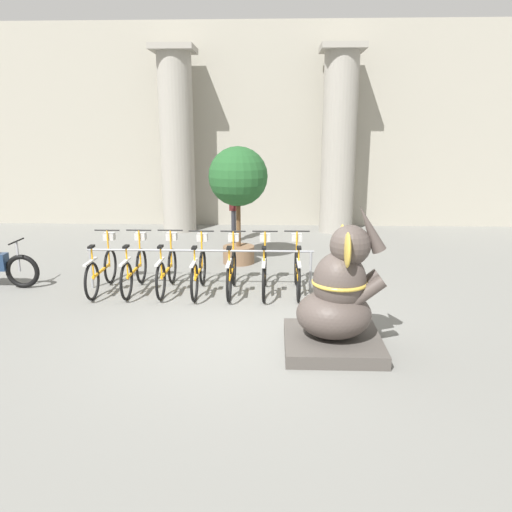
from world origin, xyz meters
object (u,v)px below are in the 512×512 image
at_px(bicycle_1, 135,269).
at_px(bicycle_5, 264,270).
at_px(bicycle_2, 167,269).
at_px(bicycle_4, 232,270).
at_px(bicycle_0, 102,269).
at_px(bicycle_3, 199,270).
at_px(person_pedestrian, 233,202).
at_px(potted_tree, 238,183).
at_px(bicycle_6, 297,270).
at_px(elephant_statue, 338,302).

height_order(bicycle_1, bicycle_5, same).
relative_size(bicycle_2, bicycle_4, 1.00).
bearing_deg(bicycle_0, bicycle_5, 0.31).
height_order(bicycle_3, bicycle_4, same).
xyz_separation_m(bicycle_2, person_pedestrian, (0.90, 4.20, 0.65)).
bearing_deg(bicycle_1, bicycle_2, 1.32).
bearing_deg(bicycle_4, bicycle_2, 177.82).
distance_m(person_pedestrian, potted_tree, 2.30).
xyz_separation_m(bicycle_5, person_pedestrian, (-0.91, 4.23, 0.65)).
distance_m(bicycle_1, bicycle_3, 1.21).
distance_m(bicycle_3, potted_tree, 2.57).
distance_m(bicycle_1, person_pedestrian, 4.52).
bearing_deg(bicycle_6, bicycle_4, -177.54).
relative_size(bicycle_5, person_pedestrian, 0.96).
bearing_deg(person_pedestrian, bicycle_4, -85.84).
height_order(bicycle_5, elephant_statue, elephant_statue).
relative_size(bicycle_1, elephant_statue, 0.83).
xyz_separation_m(bicycle_0, elephant_statue, (4.06, -2.41, 0.27)).
relative_size(bicycle_3, elephant_statue, 0.83).
xyz_separation_m(bicycle_0, person_pedestrian, (2.11, 4.25, 0.65)).
bearing_deg(bicycle_2, potted_tree, 59.79).
distance_m(bicycle_1, bicycle_6, 3.02).
xyz_separation_m(bicycle_4, potted_tree, (-0.02, 2.09, 1.38)).
distance_m(bicycle_0, bicycle_6, 3.63).
height_order(bicycle_2, potted_tree, potted_tree).
height_order(bicycle_4, potted_tree, potted_tree).
bearing_deg(bicycle_1, bicycle_5, -0.33).
xyz_separation_m(bicycle_1, elephant_statue, (3.46, -2.44, 0.27)).
bearing_deg(bicycle_4, bicycle_1, 178.99).
bearing_deg(person_pedestrian, bicycle_5, -77.82).
bearing_deg(elephant_statue, bicycle_0, 149.30).
xyz_separation_m(bicycle_2, bicycle_6, (2.42, 0.01, 0.00)).
xyz_separation_m(person_pedestrian, potted_tree, (0.29, -2.16, 0.73)).
bearing_deg(elephant_statue, bicycle_3, 133.13).
xyz_separation_m(bicycle_5, bicycle_6, (0.60, 0.03, 0.00)).
relative_size(bicycle_4, bicycle_6, 1.00).
bearing_deg(bicycle_6, bicycle_2, -179.86).
relative_size(bicycle_1, person_pedestrian, 0.96).
xyz_separation_m(bicycle_6, elephant_statue, (0.44, -2.46, 0.27)).
relative_size(bicycle_1, potted_tree, 0.65).
bearing_deg(bicycle_6, bicycle_1, -179.62).
bearing_deg(person_pedestrian, elephant_statue, -73.64).
bearing_deg(potted_tree, bicycle_3, -105.57).
bearing_deg(bicycle_4, person_pedestrian, 94.16).
bearing_deg(bicycle_2, elephant_statue, -40.71).
bearing_deg(bicycle_5, bicycle_1, 179.67).
bearing_deg(bicycle_0, bicycle_2, 2.11).
bearing_deg(bicycle_6, bicycle_5, -176.81).
height_order(bicycle_3, potted_tree, potted_tree).
relative_size(bicycle_5, elephant_statue, 0.83).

